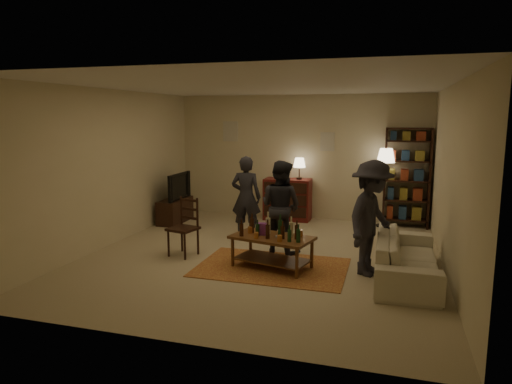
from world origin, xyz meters
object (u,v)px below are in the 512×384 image
at_px(floor_lamp, 386,161).
at_px(person_by_sofa, 372,218).
at_px(bookshelf, 407,177).
at_px(dresser, 288,198).
at_px(coffee_table, 272,240).
at_px(dining_chair, 185,225).
at_px(sofa, 407,257).
at_px(person_left, 246,197).
at_px(tv_stand, 175,204).
at_px(person_right, 281,207).

bearing_deg(floor_lamp, person_by_sofa, -92.37).
bearing_deg(bookshelf, dresser, -178.43).
bearing_deg(person_by_sofa, coffee_table, 117.40).
height_order(dining_chair, person_by_sofa, person_by_sofa).
distance_m(dining_chair, person_by_sofa, 2.95).
bearing_deg(sofa, person_by_sofa, 87.16).
distance_m(person_left, person_by_sofa, 2.72).
height_order(dining_chair, bookshelf, bookshelf).
height_order(floor_lamp, person_by_sofa, person_by_sofa).
height_order(coffee_table, floor_lamp, floor_lamp).
height_order(tv_stand, person_by_sofa, person_by_sofa).
distance_m(bookshelf, person_right, 3.20).
bearing_deg(dresser, tv_stand, -157.93).
bearing_deg(dining_chair, person_left, 78.85).
height_order(dresser, person_by_sofa, person_by_sofa).
bearing_deg(dresser, person_left, -104.17).
height_order(tv_stand, person_right, person_right).
xyz_separation_m(bookshelf, person_by_sofa, (-0.55, -3.16, -0.21)).
height_order(person_right, person_by_sofa, person_by_sofa).
height_order(dresser, bookshelf, bookshelf).
bearing_deg(sofa, tv_stand, 64.66).
height_order(dresser, person_left, person_left).
relative_size(dining_chair, dresser, 0.70).
bearing_deg(bookshelf, coffee_table, -120.79).
bearing_deg(coffee_table, sofa, 3.19).
bearing_deg(person_by_sofa, tv_stand, 84.40).
bearing_deg(tv_stand, coffee_table, -40.17).
bearing_deg(tv_stand, person_left, -22.37).
relative_size(coffee_table, person_left, 0.85).
xyz_separation_m(dresser, person_by_sofa, (1.89, -3.09, 0.35)).
distance_m(dresser, person_left, 1.74).
distance_m(sofa, person_by_sofa, 0.72).
xyz_separation_m(dresser, person_left, (-0.42, -1.67, 0.29)).
relative_size(coffee_table, floor_lamp, 0.81).
bearing_deg(tv_stand, person_right, -28.99).
height_order(bookshelf, sofa, bookshelf).
distance_m(dining_chair, person_right, 1.59).
xyz_separation_m(dresser, floor_lamp, (2.02, -0.06, 0.88)).
distance_m(sofa, person_right, 2.16).
bearing_deg(dining_chair, person_right, 36.31).
bearing_deg(dining_chair, tv_stand, 134.40).
relative_size(person_right, person_by_sofa, 0.93).
bearing_deg(bookshelf, floor_lamp, -162.82).
xyz_separation_m(dining_chair, bookshelf, (3.48, 3.05, 0.53)).
bearing_deg(person_right, tv_stand, -7.28).
bearing_deg(sofa, coffee_table, 93.19).
bearing_deg(person_left, dresser, -107.70).
xyz_separation_m(floor_lamp, person_left, (-2.44, -1.60, -0.59)).
bearing_deg(floor_lamp, person_right, -124.68).
bearing_deg(floor_lamp, dresser, 178.20).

